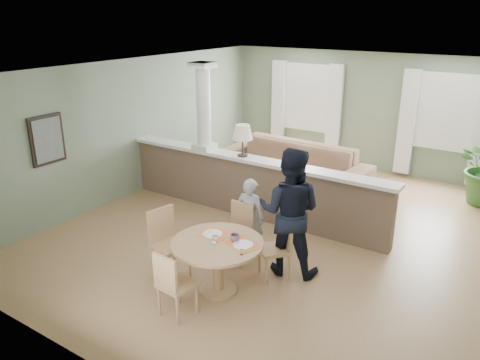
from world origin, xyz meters
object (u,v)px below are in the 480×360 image
Objects in this scene: dining_table at (218,252)px; chair_far_man at (279,245)px; chair_far_boy at (238,230)px; child_person at (250,218)px; chair_side at (167,240)px; sofa at (289,167)px; chair_near at (173,282)px; man_person at (290,212)px.

chair_far_man reaches higher than dining_table.
chair_far_boy is 0.71× the size of child_person.
sofa is at bearing 15.00° from chair_side.
child_person reaches higher than sofa.
dining_table is 0.97× the size of child_person.
chair_side is (-0.60, -0.91, 0.06)m from chair_far_boy.
chair_near is (-0.13, -0.76, -0.09)m from dining_table.
man_person reaches higher than chair_near.
chair_near reaches higher than dining_table.
chair_far_boy is (-0.25, 0.86, -0.09)m from dining_table.
chair_side is (-1.34, -0.81, 0.05)m from chair_far_man.
chair_far_boy is at bearing 106.37° from dining_table.
chair_far_man is 1.57m from chair_side.
chair_near is at bearing -99.48° from dining_table.
sofa reaches higher than chair_near.
chair_far_man is 1.65m from chair_near.
chair_side is at bearing -38.59° from chair_near.
chair_far_man is at bearing -45.80° from chair_side.
chair_far_boy is at bearing -79.53° from chair_near.
dining_table is at bearing -72.86° from sofa.
child_person reaches higher than chair_side.
dining_table is at bearing -93.43° from chair_near.
chair_near is (-0.61, -1.53, -0.00)m from chair_far_man.
sofa is 2.96m from child_person.
chair_near is at bearing -69.53° from chair_far_man.
man_person is at bearing -104.61° from chair_near.
sofa is 1.76× the size of man_person.
chair_far_boy is at bearing -20.48° from chair_side.
dining_table is at bearing 95.18° from child_person.
dining_table is 1.16m from man_person.
child_person is at bearing -82.29° from chair_near.
chair_near is 1.02m from chair_side.
chair_near is 0.71× the size of child_person.
chair_near is at bearing 54.74° from man_person.
dining_table is 0.85m from chair_side.
sofa is 4.04m from dining_table.
chair_near is (0.13, -1.63, -0.00)m from chair_far_boy.
chair_near is 0.90× the size of chair_side.
sofa is 3.69× the size of chair_near.
chair_side reaches higher than sofa.
child_person reaches higher than chair_far_boy.
sofa is at bearing 104.31° from dining_table.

